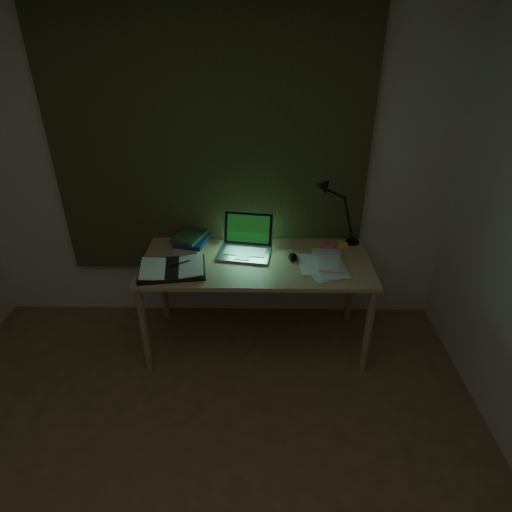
{
  "coord_description": "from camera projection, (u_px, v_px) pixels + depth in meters",
  "views": [
    {
      "loc": [
        0.36,
        -0.96,
        2.18
      ],
      "look_at": [
        0.33,
        1.46,
        0.82
      ],
      "focal_mm": 30.0,
      "sensor_mm": 36.0,
      "label": 1
    }
  ],
  "objects": [
    {
      "name": "laptop",
      "position": [
        244.0,
        239.0,
        2.94
      ],
      "size": [
        0.42,
        0.45,
        0.26
      ],
      "primitive_type": null,
      "rotation": [
        0.0,
        0.0,
        -0.16
      ],
      "color": "#AAAAAF",
      "rests_on": "desk"
    },
    {
      "name": "wall_back",
      "position": [
        211.0,
        166.0,
        3.04
      ],
      "size": [
        3.5,
        0.0,
        2.5
      ],
      "primitive_type": "cube",
      "color": "beige",
      "rests_on": "ground"
    },
    {
      "name": "mouse",
      "position": [
        293.0,
        257.0,
        2.94
      ],
      "size": [
        0.08,
        0.11,
        0.04
      ],
      "primitive_type": "ellipsoid",
      "rotation": [
        0.0,
        0.0,
        -0.15
      ],
      "color": "black",
      "rests_on": "desk"
    },
    {
      "name": "sticky_pink",
      "position": [
        331.0,
        245.0,
        3.11
      ],
      "size": [
        0.1,
        0.1,
        0.02
      ],
      "primitive_type": "cube",
      "rotation": [
        0.0,
        0.0,
        -0.39
      ],
      "color": "pink",
      "rests_on": "desk"
    },
    {
      "name": "open_textbook",
      "position": [
        172.0,
        269.0,
        2.8
      ],
      "size": [
        0.47,
        0.37,
        0.04
      ],
      "primitive_type": null,
      "rotation": [
        0.0,
        0.0,
        0.16
      ],
      "color": "white",
      "rests_on": "desk"
    },
    {
      "name": "sticky_yellow",
      "position": [
        343.0,
        244.0,
        3.13
      ],
      "size": [
        0.08,
        0.08,
        0.02
      ],
      "primitive_type": "cube",
      "rotation": [
        0.0,
        0.0,
        -0.13
      ],
      "color": "yellow",
      "rests_on": "desk"
    },
    {
      "name": "desk_lamp",
      "position": [
        356.0,
        210.0,
        3.03
      ],
      "size": [
        0.37,
        0.3,
        0.52
      ],
      "primitive_type": null,
      "rotation": [
        0.0,
        0.0,
        0.1
      ],
      "color": "black",
      "rests_on": "desk"
    },
    {
      "name": "book_stack",
      "position": [
        191.0,
        240.0,
        3.09
      ],
      "size": [
        0.25,
        0.28,
        0.1
      ],
      "primitive_type": null,
      "rotation": [
        0.0,
        0.0,
        -0.21
      ],
      "color": "white",
      "rests_on": "desk"
    },
    {
      "name": "loose_papers",
      "position": [
        322.0,
        263.0,
        2.89
      ],
      "size": [
        0.42,
        0.43,
        0.02
      ],
      "primitive_type": null,
      "rotation": [
        0.0,
        0.0,
        0.34
      ],
      "color": "silver",
      "rests_on": "desk"
    },
    {
      "name": "desk",
      "position": [
        256.0,
        303.0,
        3.11
      ],
      "size": [
        1.57,
        0.69,
        0.72
      ],
      "primitive_type": null,
      "color": "tan",
      "rests_on": "floor"
    },
    {
      "name": "curtain",
      "position": [
        209.0,
        139.0,
        2.91
      ],
      "size": [
        2.2,
        0.06,
        2.0
      ],
      "primitive_type": "cube",
      "color": "#2F3219",
      "rests_on": "wall_back"
    }
  ]
}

